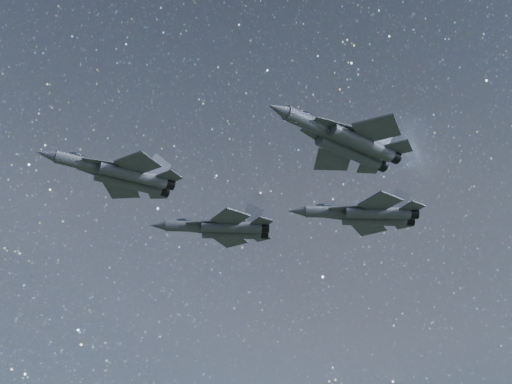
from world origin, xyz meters
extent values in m
cylinder|color=#353842|center=(-23.92, -7.01, 147.43)|extent=(7.15, 3.21, 1.48)
cone|color=#353842|center=(-28.31, -8.16, 147.43)|extent=(2.53, 1.86, 1.32)
ellipsoid|color=black|center=(-25.01, -7.30, 148.14)|extent=(2.43, 1.53, 0.73)
cube|color=#353842|center=(-19.16, -5.75, 147.38)|extent=(7.86, 3.35, 1.23)
cylinder|color=#353842|center=(-18.55, -6.57, 146.96)|extent=(8.06, 3.45, 1.48)
cylinder|color=#353842|center=(-19.03, -4.74, 146.96)|extent=(8.06, 3.45, 1.48)
cylinder|color=black|center=(-14.34, -5.47, 146.96)|extent=(1.54, 1.63, 1.36)
cylinder|color=black|center=(-14.82, -3.64, 146.96)|extent=(1.54, 1.63, 1.36)
cube|color=#353842|center=(-21.94, -7.81, 147.32)|extent=(4.98, 1.36, 0.11)
cube|color=#353842|center=(-22.59, -5.34, 147.32)|extent=(4.88, 3.07, 0.11)
cube|color=#353842|center=(-18.16, -8.82, 147.15)|extent=(5.43, 5.41, 0.19)
cube|color=#353842|center=(-19.79, -2.60, 147.15)|extent=(4.64, 4.95, 0.19)
cube|color=#353842|center=(-14.40, -6.75, 147.15)|extent=(3.21, 3.21, 0.14)
cube|color=#353842|center=(-15.50, -2.54, 147.15)|extent=(2.72, 2.86, 0.14)
cube|color=#353842|center=(-15.84, -6.10, 148.76)|extent=(3.27, 0.72, 3.37)
cube|color=#353842|center=(-16.44, -3.82, 148.76)|extent=(3.15, 1.24, 3.37)
cylinder|color=#353842|center=(-9.41, 13.28, 151.13)|extent=(8.04, 3.00, 1.66)
cone|color=#353842|center=(-14.44, 14.16, 151.13)|extent=(2.77, 1.91, 1.49)
ellipsoid|color=black|center=(-10.67, 13.50, 151.93)|extent=(2.69, 1.54, 0.82)
cube|color=#353842|center=(-3.97, 12.32, 151.08)|extent=(8.86, 3.08, 1.38)
cylinder|color=#353842|center=(-3.73, 11.20, 150.60)|extent=(9.08, 3.18, 1.66)
cylinder|color=#353842|center=(-3.37, 13.29, 150.60)|extent=(9.08, 3.18, 1.66)
cylinder|color=black|center=(1.08, 10.35, 150.60)|extent=(1.63, 1.75, 1.53)
cylinder|color=black|center=(1.45, 12.44, 150.60)|extent=(1.63, 1.75, 1.53)
cube|color=#353842|center=(-7.78, 11.53, 151.00)|extent=(5.58, 3.07, 0.13)
cube|color=#353842|center=(-7.28, 14.36, 151.00)|extent=(5.55, 1.27, 0.13)
cube|color=#353842|center=(-4.39, 8.72, 150.81)|extent=(5.46, 5.75, 0.21)
cube|color=#353842|center=(-3.13, 15.84, 150.81)|extent=(6.06, 6.10, 0.21)
cube|color=#353842|center=(0.42, 9.06, 150.81)|extent=(3.21, 3.33, 0.16)
cube|color=#353842|center=(1.27, 13.88, 150.81)|extent=(3.58, 3.61, 0.16)
cube|color=#353842|center=(-0.74, 10.40, 152.62)|extent=(3.62, 1.10, 3.78)
cube|color=#353842|center=(-0.28, 13.02, 152.62)|extent=(3.70, 0.64, 3.78)
cylinder|color=#353842|center=(0.08, -17.76, 148.98)|extent=(7.81, 4.43, 1.64)
cone|color=#353842|center=(-4.59, -19.65, 148.98)|extent=(2.88, 2.31, 1.47)
ellipsoid|color=black|center=(-1.09, -18.24, 149.76)|extent=(2.73, 1.96, 0.81)
cube|color=#353842|center=(5.13, -15.72, 148.92)|extent=(8.56, 4.69, 1.36)
cylinder|color=#353842|center=(5.92, -16.53, 148.45)|extent=(8.78, 4.82, 1.64)
cylinder|color=#353842|center=(5.13, -14.59, 148.45)|extent=(8.78, 4.82, 1.64)
cylinder|color=black|center=(10.39, -14.72, 148.45)|extent=(1.83, 1.91, 1.51)
cylinder|color=black|center=(9.60, -12.78, 148.45)|extent=(1.83, 1.91, 1.51)
cube|color=#353842|center=(2.36, -18.37, 148.85)|extent=(5.57, 2.18, 0.13)
cube|color=#353842|center=(1.30, -15.74, 148.85)|extent=(5.20, 3.94, 0.13)
cube|color=#353842|center=(6.67, -18.94, 148.66)|extent=(5.99, 5.87, 0.21)
cube|color=#353842|center=(3.99, -12.33, 148.66)|extent=(4.70, 5.13, 0.21)
cube|color=#353842|center=(10.51, -16.14, 148.66)|extent=(3.55, 3.51, 0.16)
cube|color=#353842|center=(8.70, -11.67, 148.66)|extent=(2.75, 2.93, 0.16)
cube|color=#353842|center=(8.83, -15.63, 150.44)|extent=(3.54, 1.25, 3.73)
cube|color=#353842|center=(7.85, -13.20, 150.44)|extent=(3.33, 1.79, 3.73)
cylinder|color=#353842|center=(8.30, 0.20, 148.75)|extent=(7.83, 2.90, 1.62)
cone|color=#353842|center=(3.40, 1.05, 148.75)|extent=(2.70, 1.85, 1.45)
ellipsoid|color=black|center=(7.08, 0.41, 149.53)|extent=(2.61, 1.49, 0.80)
cube|color=#353842|center=(13.61, -0.72, 148.70)|extent=(8.63, 2.98, 1.35)
cylinder|color=#353842|center=(13.84, -1.81, 148.24)|extent=(8.85, 3.08, 1.62)
cylinder|color=#353842|center=(14.19, 0.23, 148.24)|extent=(8.85, 3.08, 1.62)
cylinder|color=black|center=(18.53, -2.62, 148.24)|extent=(1.58, 1.70, 1.49)
cylinder|color=black|center=(18.88, -0.58, 148.24)|extent=(1.58, 1.70, 1.49)
cube|color=#353842|center=(9.90, -1.50, 148.63)|extent=(5.44, 2.98, 0.12)
cube|color=#353842|center=(10.38, 1.26, 148.63)|extent=(5.41, 1.25, 0.12)
cube|color=#353842|center=(13.21, -4.22, 148.44)|extent=(5.32, 5.61, 0.21)
cube|color=#353842|center=(14.41, 2.71, 148.44)|extent=(5.90, 5.94, 0.21)
cube|color=#353842|center=(17.89, -3.88, 148.44)|extent=(3.13, 3.25, 0.16)
cube|color=#353842|center=(18.71, 0.81, 148.44)|extent=(3.49, 3.51, 0.16)
cube|color=#353842|center=(16.75, -2.58, 150.20)|extent=(3.52, 1.06, 3.69)
cube|color=#353842|center=(17.19, -0.03, 150.20)|extent=(3.61, 0.62, 3.69)
camera|label=1|loc=(-17.42, -67.28, 110.31)|focal=42.00mm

